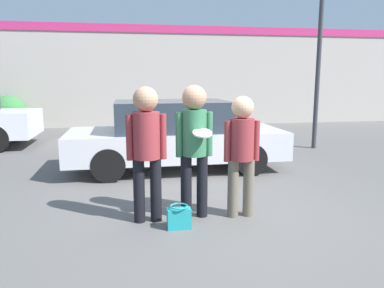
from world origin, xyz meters
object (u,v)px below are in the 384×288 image
parked_car_near (175,135)px  shrub (9,114)px  person_right (242,147)px  person_left (146,142)px  person_middle_with_frisbee (194,139)px  handbag (179,217)px

parked_car_near → shrub: (-5.06, 6.48, -0.07)m
shrub → person_right: bearing=-59.1°
person_right → shrub: size_ratio=1.28×
person_left → person_middle_with_frisbee: bearing=4.7°
person_right → parked_car_near: person_right is taller
parked_car_near → handbag: parked_car_near is taller
person_right → handbag: 1.25m
person_left → person_right: person_left is taller
person_middle_with_frisbee → shrub: 10.52m
person_left → person_middle_with_frisbee: (0.64, 0.05, 0.01)m
person_middle_with_frisbee → person_left: bearing=-175.3°
parked_car_near → handbag: bearing=-96.6°
shrub → handbag: shrub is taller
person_middle_with_frisbee → shrub: bearing=118.1°
person_right → handbag: (-0.90, -0.29, -0.83)m
person_left → person_middle_with_frisbee: size_ratio=0.99×
shrub → parked_car_near: bearing=-52.0°
shrub → person_middle_with_frisbee: bearing=-61.9°
person_left → person_right: bearing=-1.2°
person_middle_with_frisbee → parked_car_near: person_middle_with_frisbee is taller
person_left → shrub: person_left is taller
person_left → shrub: (-4.32, 9.32, -0.43)m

